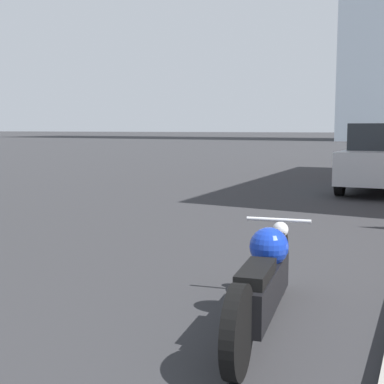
# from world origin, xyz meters

# --- Properties ---
(motorcycle) EXTENTS (0.62, 2.52, 0.80)m
(motorcycle) POSITION_xyz_m (3.79, 5.02, 0.40)
(motorcycle) COLOR black
(motorcycle) RESTS_ON ground_plane
(parked_car_silver) EXTENTS (1.84, 4.51, 1.77)m
(parked_car_silver) POSITION_xyz_m (3.84, 15.60, 0.87)
(parked_car_silver) COLOR #BCBCC1
(parked_car_silver) RESTS_ON ground_plane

